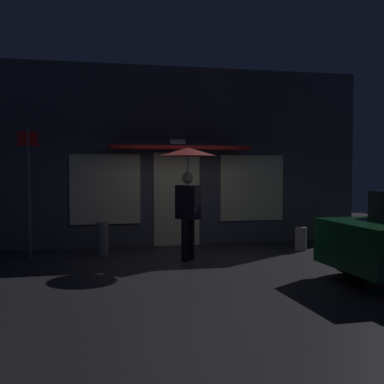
{
  "coord_description": "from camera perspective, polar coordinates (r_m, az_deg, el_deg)",
  "views": [
    {
      "loc": [
        -2.3,
        -9.45,
        1.83
      ],
      "look_at": [
        -0.08,
        0.2,
        1.36
      ],
      "focal_mm": 47.01,
      "sensor_mm": 36.0,
      "label": 1
    }
  ],
  "objects": [
    {
      "name": "building_facade",
      "position": [
        12.02,
        -1.89,
        3.96
      ],
      "size": [
        9.2,
        1.0,
        4.22
      ],
      "color": "#4C4C56",
      "rests_on": "ground"
    },
    {
      "name": "ground_plane",
      "position": [
        9.9,
        0.73,
        -7.94
      ],
      "size": [
        18.0,
        18.0,
        0.0
      ],
      "primitive_type": "plane",
      "color": "#26262B"
    },
    {
      "name": "street_sign_post",
      "position": [
        10.68,
        -18.04,
        0.84
      ],
      "size": [
        0.4,
        0.07,
        2.68
      ],
      "color": "#595B60",
      "rests_on": "ground"
    },
    {
      "name": "person_with_umbrella",
      "position": [
        9.89,
        -0.47,
        2.07
      ],
      "size": [
        1.14,
        1.14,
        2.24
      ],
      "rotation": [
        0.0,
        0.0,
        2.34
      ],
      "color": "black",
      "rests_on": "ground"
    },
    {
      "name": "sidewalk_bollard_2",
      "position": [
        11.51,
        12.22,
        -5.2
      ],
      "size": [
        0.25,
        0.25,
        0.52
      ],
      "primitive_type": "cylinder",
      "color": "#B2A899",
      "rests_on": "ground"
    },
    {
      "name": "sidewalk_bollard",
      "position": [
        10.85,
        -10.13,
        -5.21
      ],
      "size": [
        0.25,
        0.25,
        0.69
      ],
      "primitive_type": "cylinder",
      "color": "slate",
      "rests_on": "ground"
    }
  ]
}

